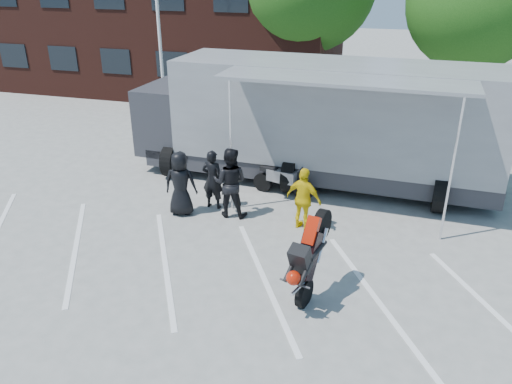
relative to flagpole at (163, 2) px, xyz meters
The scene contains 12 objects.
ground 12.83m from the flagpole, 58.02° to the right, with size 100.00×100.00×0.00m, color #9D9D98.
parking_bay_lines 12.06m from the flagpole, 55.25° to the right, with size 18.00×5.00×0.01m, color white.
office_building 8.97m from the flagpole, 115.15° to the left, with size 18.00×8.00×7.00m, color #411C15.
flagpole is the anchor object (origin of this frame).
tree_mid 12.31m from the flagpole, 23.97° to the left, with size 5.44×5.44×7.68m.
transporter_truck 8.81m from the flagpole, 25.98° to the right, with size 11.75×5.66×3.74m, color gray, non-canonical shape.
parked_motorcycle 8.95m from the flagpole, 38.65° to the right, with size 0.65×1.96×1.03m, color #ACABB0, non-canonical shape.
stunt_bike_rider 12.80m from the flagpole, 49.83° to the right, with size 0.81×1.73×2.03m, color black, non-canonical shape.
spectator_leather_a 8.47m from the flagpole, 62.68° to the right, with size 0.88×0.57×1.80m, color black.
spectator_leather_b 8.33m from the flagpole, 55.50° to the right, with size 0.62×0.41×1.71m, color black.
spectator_leather_c 8.83m from the flagpole, 53.07° to the right, with size 0.95×0.74×1.95m, color black.
spectator_hivis 10.24m from the flagpole, 43.58° to the right, with size 0.98×0.41×1.67m, color yellow.
Camera 1 is at (2.63, -7.83, 6.30)m, focal length 35.00 mm.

